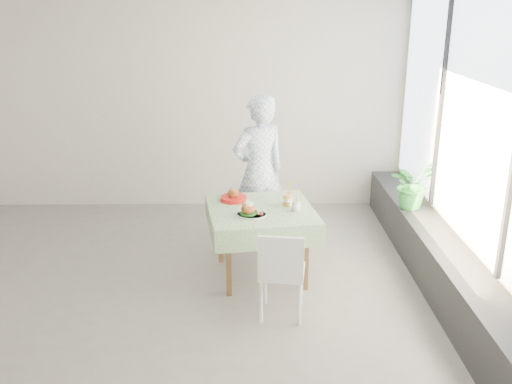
{
  "coord_description": "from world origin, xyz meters",
  "views": [
    {
      "loc": [
        0.9,
        -5.11,
        2.73
      ],
      "look_at": [
        0.97,
        0.33,
        0.9
      ],
      "focal_mm": 40.0,
      "sensor_mm": 36.0,
      "label": 1
    }
  ],
  "objects_px": {
    "diner": "(259,172)",
    "potted_plant": "(412,184)",
    "cafe_table": "(261,234)",
    "chair_far": "(258,222)",
    "main_dish": "(250,211)",
    "juice_cup_orange": "(288,199)",
    "chair_near": "(282,289)"
  },
  "relations": [
    {
      "from": "juice_cup_orange",
      "to": "potted_plant",
      "type": "bearing_deg",
      "value": 22.4
    },
    {
      "from": "potted_plant",
      "to": "diner",
      "type": "bearing_deg",
      "value": 175.45
    },
    {
      "from": "cafe_table",
      "to": "juice_cup_orange",
      "type": "bearing_deg",
      "value": 17.86
    },
    {
      "from": "chair_far",
      "to": "diner",
      "type": "bearing_deg",
      "value": -81.46
    },
    {
      "from": "diner",
      "to": "potted_plant",
      "type": "xyz_separation_m",
      "value": [
        1.72,
        -0.14,
        -0.11
      ]
    },
    {
      "from": "chair_far",
      "to": "main_dish",
      "type": "relative_size",
      "value": 2.89
    },
    {
      "from": "chair_far",
      "to": "chair_near",
      "type": "bearing_deg",
      "value": -83.62
    },
    {
      "from": "cafe_table",
      "to": "diner",
      "type": "height_order",
      "value": "diner"
    },
    {
      "from": "chair_near",
      "to": "diner",
      "type": "xyz_separation_m",
      "value": [
        -0.18,
        1.62,
        0.63
      ]
    },
    {
      "from": "chair_far",
      "to": "juice_cup_orange",
      "type": "bearing_deg",
      "value": -69.57
    },
    {
      "from": "juice_cup_orange",
      "to": "potted_plant",
      "type": "xyz_separation_m",
      "value": [
        1.44,
        0.59,
        -0.04
      ]
    },
    {
      "from": "juice_cup_orange",
      "to": "potted_plant",
      "type": "distance_m",
      "value": 1.56
    },
    {
      "from": "diner",
      "to": "potted_plant",
      "type": "height_order",
      "value": "diner"
    },
    {
      "from": "diner",
      "to": "main_dish",
      "type": "xyz_separation_m",
      "value": [
        -0.11,
        -1.02,
        -0.09
      ]
    },
    {
      "from": "chair_far",
      "to": "main_dish",
      "type": "distance_m",
      "value": 1.19
    },
    {
      "from": "chair_far",
      "to": "chair_near",
      "type": "relative_size",
      "value": 1.01
    },
    {
      "from": "juice_cup_orange",
      "to": "chair_far",
      "type": "bearing_deg",
      "value": 110.43
    },
    {
      "from": "diner",
      "to": "potted_plant",
      "type": "relative_size",
      "value": 3.21
    },
    {
      "from": "chair_far",
      "to": "diner",
      "type": "height_order",
      "value": "diner"
    },
    {
      "from": "diner",
      "to": "main_dish",
      "type": "bearing_deg",
      "value": 57.44
    },
    {
      "from": "cafe_table",
      "to": "diner",
      "type": "xyz_separation_m",
      "value": [
        -0.01,
        0.82,
        0.42
      ]
    },
    {
      "from": "chair_far",
      "to": "juice_cup_orange",
      "type": "xyz_separation_m",
      "value": [
        0.29,
        -0.77,
        0.55
      ]
    },
    {
      "from": "chair_near",
      "to": "potted_plant",
      "type": "relative_size",
      "value": 1.52
    },
    {
      "from": "chair_near",
      "to": "juice_cup_orange",
      "type": "xyz_separation_m",
      "value": [
        0.1,
        0.89,
        0.55
      ]
    },
    {
      "from": "juice_cup_orange",
      "to": "potted_plant",
      "type": "height_order",
      "value": "potted_plant"
    },
    {
      "from": "chair_far",
      "to": "main_dish",
      "type": "bearing_deg",
      "value": -95.4
    },
    {
      "from": "cafe_table",
      "to": "juice_cup_orange",
      "type": "height_order",
      "value": "juice_cup_orange"
    },
    {
      "from": "chair_far",
      "to": "main_dish",
      "type": "xyz_separation_m",
      "value": [
        -0.1,
        -1.06,
        0.53
      ]
    },
    {
      "from": "chair_near",
      "to": "diner",
      "type": "distance_m",
      "value": 1.74
    },
    {
      "from": "chair_near",
      "to": "potted_plant",
      "type": "distance_m",
      "value": 2.2
    },
    {
      "from": "diner",
      "to": "juice_cup_orange",
      "type": "height_order",
      "value": "diner"
    },
    {
      "from": "potted_plant",
      "to": "main_dish",
      "type": "bearing_deg",
      "value": -154.19
    }
  ]
}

